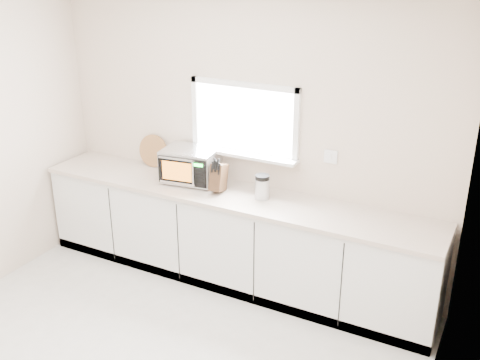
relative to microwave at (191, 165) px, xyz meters
The scene contains 7 objects.
back_wall 0.59m from the microwave, 26.26° to the left, with size 4.00×0.17×2.70m.
cabinets 0.80m from the microwave, ahead, with size 3.92×0.60×0.88m, color silver.
countertop 0.51m from the microwave, ahead, with size 3.92×0.64×0.04m, color beige.
microwave is the anchor object (origin of this frame).
knife_block 0.38m from the microwave, 15.20° to the right, with size 0.14×0.25×0.34m.
cutting_board 0.59m from the microwave, 162.85° to the left, with size 0.34×0.34×0.02m, color olive.
coffee_grinder 0.79m from the microwave, ahead, with size 0.16×0.16×0.23m.
Camera 1 is at (2.30, -2.48, 2.98)m, focal length 42.00 mm.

